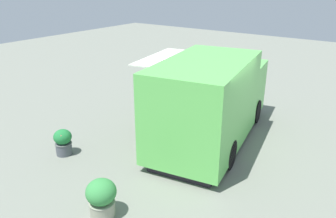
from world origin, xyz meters
TOP-DOWN VIEW (x-y plane):
  - ground_plane at (0.00, 0.00)m, footprint 40.00×40.00m
  - food_truck at (-0.60, -0.22)m, footprint 5.67×3.15m
  - person_customer at (-3.64, -3.77)m, footprint 0.75×0.70m
  - planter_flowering_near at (2.53, -3.00)m, footprint 0.48×0.48m
  - planter_flowering_far at (3.68, -0.32)m, footprint 0.61×0.61m

SIDE VIEW (x-z plane):
  - ground_plane at x=0.00m, z-range 0.00..0.00m
  - person_customer at x=-3.64m, z-range -0.09..0.83m
  - planter_flowering_near at x=2.53m, z-range 0.02..0.74m
  - planter_flowering_far at x=3.68m, z-range 0.03..0.85m
  - food_truck at x=-0.60m, z-range -0.06..2.45m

